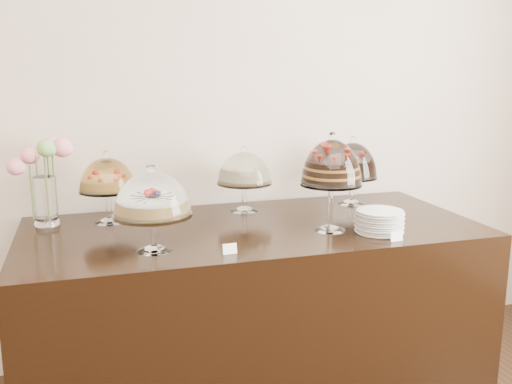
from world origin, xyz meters
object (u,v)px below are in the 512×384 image
object	(u,v)px
cake_stand_cheesecake	(244,171)
plate_stack	(380,221)
cake_stand_sugar_sponge	(152,198)
cake_stand_dark_choco	(353,163)
flower_vase	(45,175)
cake_stand_choco_layer	(331,166)
cake_stand_fruit_tart	(107,178)
display_counter	(253,311)

from	to	relation	value
cake_stand_cheesecake	plate_stack	bearing A→B (deg)	-49.50
plate_stack	cake_stand_sugar_sponge	bearing A→B (deg)	178.46
cake_stand_dark_choco	flower_vase	bearing A→B (deg)	179.08
cake_stand_sugar_sponge	cake_stand_dark_choco	xyz separation A→B (m)	(1.18, 0.54, 0.00)
cake_stand_sugar_sponge	plate_stack	bearing A→B (deg)	-1.54
cake_stand_choco_layer	plate_stack	distance (m)	0.34
cake_stand_fruit_tart	flower_vase	bearing A→B (deg)	172.03
cake_stand_sugar_sponge	flower_vase	bearing A→B (deg)	128.68
display_counter	cake_stand_fruit_tart	world-z (taller)	cake_stand_fruit_tart
display_counter	cake_stand_sugar_sponge	size ratio (longest dim) A/B	5.86
cake_stand_dark_choco	flower_vase	world-z (taller)	flower_vase
cake_stand_cheesecake	cake_stand_sugar_sponge	bearing A→B (deg)	-134.94
display_counter	plate_stack	distance (m)	0.79
cake_stand_cheesecake	flower_vase	size ratio (longest dim) A/B	0.81
cake_stand_choco_layer	plate_stack	xyz separation A→B (m)	(0.21, -0.10, -0.25)
cake_stand_dark_choco	flower_vase	xyz separation A→B (m)	(-1.63, 0.03, 0.02)
cake_stand_choco_layer	cake_stand_fruit_tart	xyz separation A→B (m)	(-1.00, 0.45, -0.08)
cake_stand_sugar_sponge	plate_stack	world-z (taller)	cake_stand_sugar_sponge
flower_vase	display_counter	bearing A→B (deg)	-18.01
cake_stand_choco_layer	flower_vase	xyz separation A→B (m)	(-1.29, 0.49, -0.06)
flower_vase	plate_stack	distance (m)	1.62
flower_vase	cake_stand_dark_choco	bearing A→B (deg)	-0.92
cake_stand_cheesecake	cake_stand_dark_choco	world-z (taller)	cake_stand_dark_choco
cake_stand_cheesecake	plate_stack	distance (m)	0.78
cake_stand_dark_choco	cake_stand_fruit_tart	size ratio (longest dim) A/B	1.06
cake_stand_choco_layer	cake_stand_dark_choco	world-z (taller)	cake_stand_choco_layer
cake_stand_sugar_sponge	cake_stand_choco_layer	size ratio (longest dim) A/B	0.80
cake_stand_choco_layer	cake_stand_cheesecake	bearing A→B (deg)	121.01
display_counter	cake_stand_choco_layer	size ratio (longest dim) A/B	4.69
cake_stand_cheesecake	flower_vase	world-z (taller)	flower_vase
cake_stand_sugar_sponge	flower_vase	xyz separation A→B (m)	(-0.45, 0.56, 0.02)
display_counter	plate_stack	size ratio (longest dim) A/B	9.95
cake_stand_sugar_sponge	cake_stand_dark_choco	world-z (taller)	cake_stand_dark_choco
cake_stand_choco_layer	cake_stand_dark_choco	distance (m)	0.58
display_counter	cake_stand_sugar_sponge	bearing A→B (deg)	-153.83
display_counter	cake_stand_cheesecake	distance (m)	0.74
display_counter	cake_stand_cheesecake	world-z (taller)	cake_stand_cheesecake
cake_stand_cheesecake	cake_stand_fruit_tart	xyz separation A→B (m)	(-0.71, -0.03, 0.01)
cake_stand_sugar_sponge	cake_stand_fruit_tart	bearing A→B (deg)	107.04
plate_stack	cake_stand_choco_layer	bearing A→B (deg)	154.03
cake_stand_fruit_tart	cake_stand_choco_layer	bearing A→B (deg)	-24.24
cake_stand_cheesecake	cake_stand_fruit_tart	size ratio (longest dim) A/B	0.99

